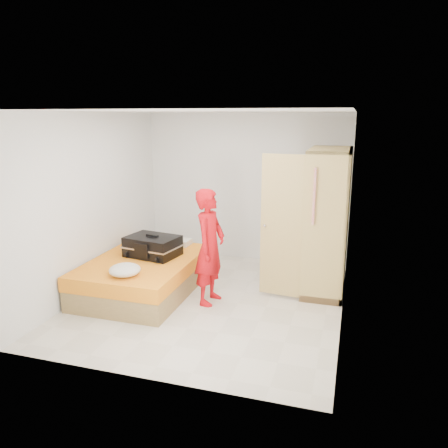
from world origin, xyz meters
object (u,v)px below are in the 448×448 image
(person, at_px, (210,247))
(suitcase, at_px, (153,246))
(bed, at_px, (144,275))
(round_cushion, at_px, (125,270))
(wardrobe, at_px, (323,225))

(person, xyz_separation_m, suitcase, (-1.00, 0.27, -0.16))
(bed, height_order, suitcase, suitcase)
(bed, distance_m, round_cushion, 0.76)
(person, relative_size, suitcase, 1.90)
(wardrobe, xyz_separation_m, round_cushion, (-2.41, -1.51, -0.42))
(wardrobe, relative_size, round_cushion, 5.08)
(wardrobe, height_order, round_cushion, wardrobe)
(suitcase, height_order, round_cushion, suitcase)
(wardrobe, relative_size, person, 1.31)
(bed, height_order, wardrobe, wardrobe)
(person, bearing_deg, bed, 91.80)
(bed, relative_size, round_cushion, 4.89)
(bed, xyz_separation_m, wardrobe, (2.50, 0.84, 0.75))
(suitcase, bearing_deg, wardrobe, 24.29)
(bed, distance_m, suitcase, 0.45)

